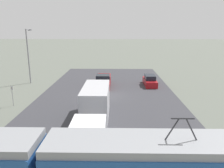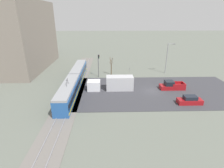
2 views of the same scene
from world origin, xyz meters
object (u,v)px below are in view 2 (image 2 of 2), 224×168
street_lamp_near_crossing (168,56)px  traffic_light_pole (99,63)px  box_truck (113,84)px  street_tree (111,67)px  sedan_car_0 (190,100)px  light_rail_tram (74,81)px  pickup_truck (172,86)px  no_parking_sign (129,71)px

street_lamp_near_crossing → traffic_light_pole: bearing=98.2°
box_truck → street_tree: street_tree is taller
sedan_car_0 → traffic_light_pole: traffic_light_pole is taller
light_rail_tram → pickup_truck: (-1.72, -21.88, -0.84)m
street_tree → pickup_truck: bearing=-129.1°
box_truck → street_tree: size_ratio=2.05×
light_rail_tram → sedan_car_0: light_rail_tram is taller
box_truck → no_parking_sign: bearing=-25.9°
box_truck → traffic_light_pole: traffic_light_pole is taller
box_truck → traffic_light_pole: (9.01, 3.61, 2.33)m
box_truck → street_lamp_near_crossing: 19.74m
box_truck → street_tree: bearing=1.2°
box_truck → street_lamp_near_crossing: size_ratio=1.19×
street_tree → sedan_car_0: bearing=-141.4°
light_rail_tram → sedan_car_0: (-8.75, -22.84, -0.91)m
light_rail_tram → no_parking_sign: light_rail_tram is taller
box_truck → traffic_light_pole: size_ratio=1.67×
sedan_car_0 → street_lamp_near_crossing: 19.32m
pickup_truck → street_tree: street_tree is taller
no_parking_sign → sedan_car_0: bearing=-150.9°
pickup_truck → street_tree: size_ratio=1.11×
pickup_truck → street_lamp_near_crossing: bearing=-11.8°
street_tree → street_lamp_near_crossing: street_lamp_near_crossing is taller
box_truck → sedan_car_0: bearing=-116.8°
street_tree → traffic_light_pole: bearing=117.2°
pickup_truck → street_lamp_near_crossing: street_lamp_near_crossing is taller
no_parking_sign → street_lamp_near_crossing: bearing=-78.9°
light_rail_tram → street_lamp_near_crossing: 26.53m
box_truck → sedan_car_0: size_ratio=2.23×
light_rail_tram → box_truck: (-1.70, -8.85, -0.14)m
pickup_truck → no_parking_sign: size_ratio=2.38×
sedan_car_0 → pickup_truck: bearing=-172.2°
street_lamp_near_crossing → box_truck: bearing=127.2°
box_truck → traffic_light_pole: 9.98m
traffic_light_pole → street_tree: (1.74, -3.38, -1.61)m
box_truck → pickup_truck: size_ratio=1.85×
light_rail_tram → traffic_light_pole: 9.25m
pickup_truck → traffic_light_pole: size_ratio=0.90×
pickup_truck → sedan_car_0: 7.10m
traffic_light_pole → no_parking_sign: 8.67m
light_rail_tram → pickup_truck: 21.96m
sedan_car_0 → street_lamp_near_crossing: bearing=175.4°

